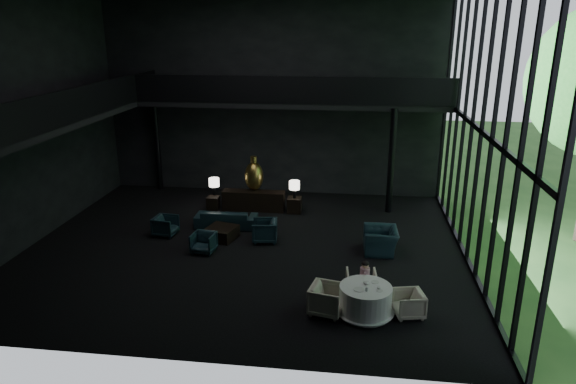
# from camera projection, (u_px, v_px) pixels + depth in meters

# --- Properties ---
(floor) EXTENTS (14.00, 12.00, 0.02)m
(floor) POSITION_uv_depth(u_px,v_px,m) (246.00, 247.00, 16.66)
(floor) COLOR black
(floor) RESTS_ON ground
(wall_back) EXTENTS (14.00, 0.04, 8.00)m
(wall_back) POSITION_uv_depth(u_px,v_px,m) (273.00, 99.00, 21.08)
(wall_back) COLOR black
(wall_back) RESTS_ON ground
(wall_front) EXTENTS (14.00, 0.04, 8.00)m
(wall_front) POSITION_uv_depth(u_px,v_px,m) (176.00, 184.00, 9.76)
(wall_front) COLOR black
(wall_front) RESTS_ON ground
(wall_left) EXTENTS (0.04, 12.00, 8.00)m
(wall_left) POSITION_uv_depth(u_px,v_px,m) (26.00, 120.00, 16.26)
(wall_left) COLOR black
(wall_left) RESTS_ON ground
(curtain_wall) EXTENTS (0.20, 12.00, 8.00)m
(curtain_wall) POSITION_uv_depth(u_px,v_px,m) (481.00, 131.00, 14.59)
(curtain_wall) COLOR black
(curtain_wall) RESTS_ON ground
(mezzanine_left) EXTENTS (2.00, 12.00, 0.25)m
(mezzanine_left) POSITION_uv_depth(u_px,v_px,m) (55.00, 121.00, 16.14)
(mezzanine_left) COLOR black
(mezzanine_left) RESTS_ON wall_left
(mezzanine_back) EXTENTS (12.00, 2.00, 0.25)m
(mezzanine_back) POSITION_uv_depth(u_px,v_px,m) (294.00, 102.00, 20.02)
(mezzanine_back) COLOR black
(mezzanine_back) RESTS_ON wall_back
(railing_left) EXTENTS (0.06, 12.00, 1.00)m
(railing_left) POSITION_uv_depth(u_px,v_px,m) (83.00, 102.00, 15.83)
(railing_left) COLOR black
(railing_left) RESTS_ON mezzanine_left
(railing_back) EXTENTS (12.00, 0.06, 1.00)m
(railing_back) POSITION_uv_depth(u_px,v_px,m) (291.00, 90.00, 18.89)
(railing_back) COLOR black
(railing_back) RESTS_ON mezzanine_back
(column_nw) EXTENTS (0.24, 0.24, 4.00)m
(column_nw) POSITION_uv_depth(u_px,v_px,m) (157.00, 144.00, 22.02)
(column_nw) COLOR black
(column_nw) RESTS_ON floor
(column_ne) EXTENTS (0.24, 0.24, 4.00)m
(column_ne) POSITION_uv_depth(u_px,v_px,m) (391.00, 162.00, 19.24)
(column_ne) COLOR black
(column_ne) RESTS_ON floor
(console) EXTENTS (2.41, 0.55, 0.77)m
(console) POSITION_uv_depth(u_px,v_px,m) (254.00, 201.00, 19.92)
(console) COLOR black
(console) RESTS_ON floor
(bronze_urn) EXTENTS (0.72, 0.72, 1.34)m
(bronze_urn) POSITION_uv_depth(u_px,v_px,m) (254.00, 176.00, 19.78)
(bronze_urn) COLOR #B17838
(bronze_urn) RESTS_ON console
(side_table_left) EXTENTS (0.45, 0.45, 0.50)m
(side_table_left) POSITION_uv_depth(u_px,v_px,m) (213.00, 203.00, 20.09)
(side_table_left) COLOR black
(side_table_left) RESTS_ON floor
(table_lamp_left) EXTENTS (0.41, 0.41, 0.68)m
(table_lamp_left) POSITION_uv_depth(u_px,v_px,m) (214.00, 183.00, 20.09)
(table_lamp_left) COLOR black
(table_lamp_left) RESTS_ON side_table_left
(side_table_right) EXTENTS (0.53, 0.53, 0.58)m
(side_table_right) POSITION_uv_depth(u_px,v_px,m) (294.00, 205.00, 19.71)
(side_table_right) COLOR black
(side_table_right) RESTS_ON floor
(table_lamp_right) EXTENTS (0.40, 0.40, 0.68)m
(table_lamp_right) POSITION_uv_depth(u_px,v_px,m) (294.00, 186.00, 19.46)
(table_lamp_right) COLOR black
(table_lamp_right) RESTS_ON side_table_right
(sofa) EXTENTS (2.28, 0.70, 0.89)m
(sofa) POSITION_uv_depth(u_px,v_px,m) (226.00, 215.00, 18.23)
(sofa) COLOR black
(sofa) RESTS_ON floor
(lounge_armchair_west) EXTENTS (0.73, 0.76, 0.72)m
(lounge_armchair_west) POSITION_uv_depth(u_px,v_px,m) (165.00, 225.00, 17.53)
(lounge_armchair_west) COLOR #192C3A
(lounge_armchair_west) RESTS_ON floor
(lounge_armchair_east) EXTENTS (0.88, 0.93, 0.86)m
(lounge_armchair_east) POSITION_uv_depth(u_px,v_px,m) (265.00, 229.00, 17.01)
(lounge_armchair_east) COLOR #213943
(lounge_armchair_east) RESTS_ON floor
(lounge_armchair_south) EXTENTS (0.70, 0.66, 0.66)m
(lounge_armchair_south) POSITION_uv_depth(u_px,v_px,m) (204.00, 243.00, 16.20)
(lounge_armchair_south) COLOR black
(lounge_armchair_south) RESTS_ON floor
(window_armchair) EXTENTS (0.88, 1.32, 1.14)m
(window_armchair) POSITION_uv_depth(u_px,v_px,m) (381.00, 235.00, 16.17)
(window_armchair) COLOR #1A2632
(window_armchair) RESTS_ON floor
(coffee_table) EXTENTS (1.14, 1.14, 0.41)m
(coffee_table) POSITION_uv_depth(u_px,v_px,m) (222.00, 233.00, 17.28)
(coffee_table) COLOR black
(coffee_table) RESTS_ON floor
(dining_table) EXTENTS (1.47, 1.47, 0.75)m
(dining_table) POSITION_uv_depth(u_px,v_px,m) (365.00, 302.00, 12.74)
(dining_table) COLOR white
(dining_table) RESTS_ON floor
(dining_chair_north) EXTENTS (0.86, 0.81, 0.83)m
(dining_chair_north) POSITION_uv_depth(u_px,v_px,m) (361.00, 283.00, 13.49)
(dining_chair_north) COLOR #BDBBBA
(dining_chair_north) RESTS_ON floor
(dining_chair_east) EXTENTS (0.71, 0.74, 0.65)m
(dining_chair_east) POSITION_uv_depth(u_px,v_px,m) (409.00, 304.00, 12.65)
(dining_chair_east) COLOR #B7ACA0
(dining_chair_east) RESTS_ON floor
(dining_chair_west) EXTENTS (0.96, 1.00, 0.88)m
(dining_chair_west) POSITION_uv_depth(u_px,v_px,m) (327.00, 297.00, 12.73)
(dining_chair_west) COLOR #B6ADA3
(dining_chair_west) RESTS_ON floor
(child) EXTENTS (0.26, 0.26, 0.55)m
(child) POSITION_uv_depth(u_px,v_px,m) (365.00, 271.00, 13.46)
(child) COLOR #D396A0
(child) RESTS_ON dining_chair_north
(plate_a) EXTENTS (0.30, 0.30, 0.02)m
(plate_a) POSITION_uv_depth(u_px,v_px,m) (359.00, 289.00, 12.46)
(plate_a) COLOR white
(plate_a) RESTS_ON dining_table
(plate_b) EXTENTS (0.26, 0.26, 0.01)m
(plate_b) POSITION_uv_depth(u_px,v_px,m) (375.00, 282.00, 12.82)
(plate_b) COLOR white
(plate_b) RESTS_ON dining_table
(saucer) EXTENTS (0.19, 0.19, 0.01)m
(saucer) POSITION_uv_depth(u_px,v_px,m) (379.00, 291.00, 12.41)
(saucer) COLOR white
(saucer) RESTS_ON dining_table
(coffee_cup) EXTENTS (0.10, 0.10, 0.06)m
(coffee_cup) POSITION_uv_depth(u_px,v_px,m) (379.00, 288.00, 12.47)
(coffee_cup) COLOR white
(coffee_cup) RESTS_ON saucer
(cereal_bowl) EXTENTS (0.15, 0.15, 0.07)m
(cereal_bowl) POSITION_uv_depth(u_px,v_px,m) (366.00, 283.00, 12.72)
(cereal_bowl) COLOR white
(cereal_bowl) RESTS_ON dining_table
(cream_pot) EXTENTS (0.08, 0.08, 0.07)m
(cream_pot) POSITION_uv_depth(u_px,v_px,m) (366.00, 290.00, 12.39)
(cream_pot) COLOR #99999E
(cream_pot) RESTS_ON dining_table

